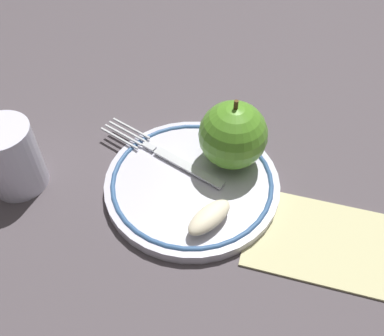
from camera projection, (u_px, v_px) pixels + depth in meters
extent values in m
plane|color=#50484D|center=(182.00, 192.00, 0.53)|extent=(2.00, 2.00, 0.00)
cylinder|color=silver|center=(192.00, 184.00, 0.53)|extent=(0.22, 0.22, 0.01)
torus|color=#365C8F|center=(192.00, 180.00, 0.52)|extent=(0.20, 0.20, 0.01)
sphere|color=#589C2A|center=(233.00, 135.00, 0.51)|extent=(0.08, 0.08, 0.08)
cylinder|color=brown|center=(236.00, 105.00, 0.48)|extent=(0.01, 0.01, 0.01)
ellipsoid|color=#F9EBC5|center=(209.00, 217.00, 0.47)|extent=(0.05, 0.07, 0.02)
cube|color=silver|center=(187.00, 167.00, 0.53)|extent=(0.10, 0.05, 0.00)
cube|color=silver|center=(149.00, 146.00, 0.56)|extent=(0.02, 0.01, 0.00)
cube|color=silver|center=(131.00, 128.00, 0.58)|extent=(0.06, 0.02, 0.00)
cube|color=silver|center=(127.00, 132.00, 0.58)|extent=(0.06, 0.02, 0.00)
cube|color=silver|center=(123.00, 135.00, 0.57)|extent=(0.06, 0.02, 0.00)
cube|color=silver|center=(119.00, 138.00, 0.57)|extent=(0.06, 0.02, 0.00)
cylinder|color=white|center=(11.00, 158.00, 0.51)|extent=(0.07, 0.07, 0.09)
cube|color=beige|center=(317.00, 239.00, 0.48)|extent=(0.16, 0.11, 0.01)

